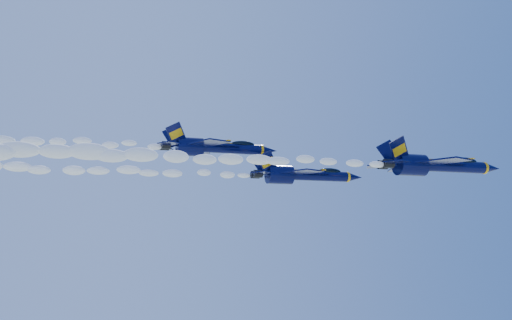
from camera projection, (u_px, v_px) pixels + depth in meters
name	position (u px, v px, depth m)	size (l,w,h in m)	color
jet_lead	(435.00, 165.00, 69.27)	(17.13, 14.05, 6.36)	#050831
smoke_trail_jet_lead	(94.00, 154.00, 56.64)	(65.25, 2.32, 2.09)	white
jet_second	(302.00, 175.00, 73.33)	(15.40, 12.63, 5.72)	#050831
jet_third	(213.00, 147.00, 76.17)	(16.05, 13.17, 5.97)	#050831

